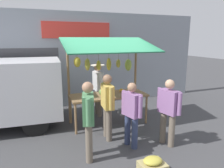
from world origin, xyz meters
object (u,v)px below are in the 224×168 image
(vendor_with_sunhat, at_px, (98,85))
(shopper_with_ponytail, at_px, (131,111))
(shopper_with_shopping_bag, at_px, (88,116))
(shopper_in_grey_tee, at_px, (168,108))
(market_stall, at_px, (108,71))
(shopper_in_striped_shirt, at_px, (107,102))

(vendor_with_sunhat, xyz_separation_m, shopper_with_ponytail, (-0.12, 2.21, -0.15))
(shopper_with_shopping_bag, bearing_deg, shopper_in_grey_tee, -77.84)
(market_stall, height_order, shopper_in_striped_shirt, market_stall)
(market_stall, xyz_separation_m, shopper_in_striped_shirt, (0.35, 0.95, -0.61))
(shopper_with_ponytail, distance_m, shopper_with_shopping_bag, 1.05)
(market_stall, height_order, shopper_in_grey_tee, market_stall)
(shopper_with_ponytail, bearing_deg, vendor_with_sunhat, -11.77)
(shopper_with_ponytail, height_order, shopper_with_shopping_bag, shopper_with_shopping_bag)
(market_stall, distance_m, shopper_with_shopping_bag, 2.04)
(shopper_with_shopping_bag, bearing_deg, shopper_with_ponytail, -67.16)
(vendor_with_sunhat, bearing_deg, shopper_with_ponytail, 1.77)
(shopper_with_ponytail, bearing_deg, shopper_in_striped_shirt, 19.42)
(vendor_with_sunhat, height_order, shopper_with_shopping_bag, vendor_with_sunhat)
(shopper_in_grey_tee, bearing_deg, market_stall, 12.18)
(shopper_in_striped_shirt, bearing_deg, shopper_with_ponytail, -141.53)
(vendor_with_sunhat, distance_m, shopper_with_shopping_bag, 2.54)
(vendor_with_sunhat, bearing_deg, shopper_in_striped_shirt, -10.26)
(vendor_with_sunhat, distance_m, shopper_in_striped_shirt, 1.67)
(vendor_with_sunhat, xyz_separation_m, shopper_in_grey_tee, (-0.95, 2.43, -0.11))
(shopper_in_striped_shirt, bearing_deg, shopper_with_shopping_bag, 141.80)
(vendor_with_sunhat, bearing_deg, shopper_with_shopping_bag, -22.47)
(shopper_with_ponytail, height_order, shopper_in_striped_shirt, shopper_in_striped_shirt)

